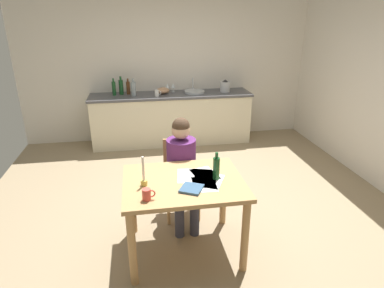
# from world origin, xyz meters

# --- Properties ---
(ground_plane) EXTENTS (5.20, 5.20, 0.04)m
(ground_plane) POSITION_xyz_m (0.00, 0.00, -0.02)
(ground_plane) COLOR #937F60
(wall_back) EXTENTS (5.20, 0.12, 2.60)m
(wall_back) POSITION_xyz_m (0.00, 2.60, 1.30)
(wall_back) COLOR silver
(wall_back) RESTS_ON ground
(kitchen_counter) EXTENTS (2.82, 0.64, 0.90)m
(kitchen_counter) POSITION_xyz_m (0.00, 2.24, 0.45)
(kitchen_counter) COLOR beige
(kitchen_counter) RESTS_ON ground
(dining_table) EXTENTS (1.11, 0.87, 0.77)m
(dining_table) POSITION_xyz_m (-0.22, -0.76, 0.65)
(dining_table) COLOR tan
(dining_table) RESTS_ON ground
(chair_at_table) EXTENTS (0.40, 0.40, 0.89)m
(chair_at_table) POSITION_xyz_m (-0.16, -0.09, 0.50)
(chair_at_table) COLOR tan
(chair_at_table) RESTS_ON ground
(person_seated) EXTENTS (0.32, 0.59, 1.19)m
(person_seated) POSITION_xyz_m (-0.16, -0.23, 0.68)
(person_seated) COLOR #592666
(person_seated) RESTS_ON ground
(coffee_mug) EXTENTS (0.11, 0.07, 0.10)m
(coffee_mug) POSITION_xyz_m (-0.56, -1.05, 0.82)
(coffee_mug) COLOR #D84C3F
(coffee_mug) RESTS_ON dining_table
(candlestick) EXTENTS (0.06, 0.06, 0.28)m
(candlestick) POSITION_xyz_m (-0.58, -0.79, 0.85)
(candlestick) COLOR gold
(candlestick) RESTS_ON dining_table
(book_magazine) EXTENTS (0.25, 0.25, 0.02)m
(book_magazine) POSITION_xyz_m (-0.17, -0.94, 0.78)
(book_magazine) COLOR #345575
(book_magazine) RESTS_ON dining_table
(paper_letter) EXTENTS (0.27, 0.34, 0.00)m
(paper_letter) POSITION_xyz_m (-0.00, -0.67, 0.77)
(paper_letter) COLOR white
(paper_letter) RESTS_ON dining_table
(paper_bill) EXTENTS (0.28, 0.34, 0.00)m
(paper_bill) POSITION_xyz_m (-0.00, -0.71, 0.77)
(paper_bill) COLOR white
(paper_bill) RESTS_ON dining_table
(paper_envelope) EXTENTS (0.32, 0.36, 0.00)m
(paper_envelope) POSITION_xyz_m (0.03, -0.81, 0.77)
(paper_envelope) COLOR white
(paper_envelope) RESTS_ON dining_table
(paper_receipt) EXTENTS (0.22, 0.30, 0.00)m
(paper_receipt) POSITION_xyz_m (-0.04, -0.86, 0.77)
(paper_receipt) COLOR white
(paper_receipt) RESTS_ON dining_table
(paper_notice) EXTENTS (0.25, 0.32, 0.00)m
(paper_notice) POSITION_xyz_m (-0.16, -0.68, 0.77)
(paper_notice) COLOR white
(paper_notice) RESTS_ON dining_table
(wine_bottle_on_table) EXTENTS (0.06, 0.06, 0.26)m
(wine_bottle_on_table) POSITION_xyz_m (0.09, -0.78, 0.89)
(wine_bottle_on_table) COLOR #194C23
(wine_bottle_on_table) RESTS_ON dining_table
(sink_unit) EXTENTS (0.36, 0.36, 0.24)m
(sink_unit) POSITION_xyz_m (0.42, 2.24, 0.92)
(sink_unit) COLOR #B2B7BC
(sink_unit) RESTS_ON kitchen_counter
(bottle_oil) EXTENTS (0.06, 0.06, 0.29)m
(bottle_oil) POSITION_xyz_m (-0.97, 2.29, 1.02)
(bottle_oil) COLOR #194C23
(bottle_oil) RESTS_ON kitchen_counter
(bottle_vinegar) EXTENTS (0.08, 0.08, 0.31)m
(bottle_vinegar) POSITION_xyz_m (-0.85, 2.34, 1.03)
(bottle_vinegar) COLOR #194C23
(bottle_vinegar) RESTS_ON kitchen_counter
(bottle_wine_red) EXTENTS (0.06, 0.06, 0.27)m
(bottle_wine_red) POSITION_xyz_m (-0.73, 2.33, 1.01)
(bottle_wine_red) COLOR #593319
(bottle_wine_red) RESTS_ON kitchen_counter
(bottle_sauce) EXTENTS (0.08, 0.08, 0.30)m
(bottle_sauce) POSITION_xyz_m (-0.64, 2.19, 1.03)
(bottle_sauce) COLOR #8C999E
(bottle_sauce) RESTS_ON kitchen_counter
(mixing_bowl) EXTENTS (0.23, 0.23, 0.11)m
(mixing_bowl) POSITION_xyz_m (-0.14, 2.28, 0.95)
(mixing_bowl) COLOR tan
(mixing_bowl) RESTS_ON kitchen_counter
(stovetop_kettle) EXTENTS (0.18, 0.18, 0.22)m
(stovetop_kettle) POSITION_xyz_m (0.97, 2.24, 1.00)
(stovetop_kettle) COLOR #B7BABF
(stovetop_kettle) RESTS_ON kitchen_counter
(wine_glass_near_sink) EXTENTS (0.07, 0.07, 0.15)m
(wine_glass_near_sink) POSITION_xyz_m (0.06, 2.39, 1.01)
(wine_glass_near_sink) COLOR silver
(wine_glass_near_sink) RESTS_ON kitchen_counter
(wine_glass_by_kettle) EXTENTS (0.07, 0.07, 0.15)m
(wine_glass_by_kettle) POSITION_xyz_m (-0.05, 2.39, 1.01)
(wine_glass_by_kettle) COLOR silver
(wine_glass_by_kettle) RESTS_ON kitchen_counter
(teacup_on_counter) EXTENTS (0.11, 0.07, 0.11)m
(teacup_on_counter) POSITION_xyz_m (-0.26, 2.09, 0.95)
(teacup_on_counter) COLOR white
(teacup_on_counter) RESTS_ON kitchen_counter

